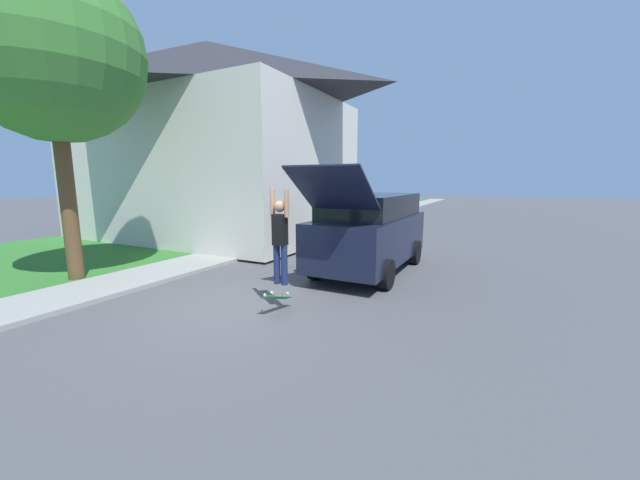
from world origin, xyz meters
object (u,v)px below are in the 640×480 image
suv_parked (370,230)px  skateboard (277,297)px  lawn_tree_near (51,53)px  car_down_street (383,216)px  lawn_tree_far (292,141)px  skateboarder (280,236)px

suv_parked → skateboard: (-0.49, -3.89, -0.85)m
skateboard → lawn_tree_near: bearing=-174.7°
lawn_tree_near → skateboard: lawn_tree_near is taller
suv_parked → car_down_street: suv_parked is taller
lawn_tree_far → car_down_street: bearing=52.0°
suv_parked → car_down_street: size_ratio=1.27×
lawn_tree_near → lawn_tree_far: (0.45, 9.70, -1.04)m
lawn_tree_far → skateboard: size_ratio=8.82×
suv_parked → skateboarder: (-0.53, -3.70, 0.30)m
lawn_tree_near → car_down_street: bearing=75.2°
lawn_tree_near → car_down_street: lawn_tree_near is taller
lawn_tree_far → car_down_street: lawn_tree_far is taller
lawn_tree_near → car_down_street: size_ratio=1.70×
skateboarder → lawn_tree_far: bearing=120.3°
lawn_tree_near → skateboard: bearing=5.3°
lawn_tree_near → lawn_tree_far: lawn_tree_near is taller
suv_parked → skateboarder: size_ratio=2.96×
lawn_tree_far → skateboarder: lawn_tree_far is taller
suv_parked → skateboarder: bearing=-98.1°
suv_parked → lawn_tree_near: bearing=-144.5°
lawn_tree_far → skateboarder: 10.79m
skateboarder → skateboard: (0.04, -0.20, -1.15)m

